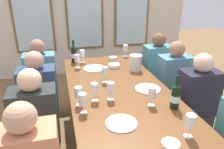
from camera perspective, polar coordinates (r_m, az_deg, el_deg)
ground_plane at (r=2.62m, az=1.38°, el=-18.24°), size 12.00×12.00×0.00m
back_wall_with_windows at (r=4.34m, az=-7.44°, el=18.97°), size 4.18×0.10×2.90m
dining_table at (r=2.24m, az=1.54°, el=-5.22°), size 0.98×2.10×0.74m
white_plate_0 at (r=1.68m, az=2.44°, el=-12.68°), size 0.24×0.24×0.01m
white_plate_1 at (r=2.71m, az=-4.73°, el=1.65°), size 0.27×0.27×0.01m
white_plate_2 at (r=2.21m, az=9.40°, el=-3.72°), size 0.25×0.25×0.01m
metal_pitcher at (r=2.64m, az=6.25°, el=3.12°), size 0.16×0.16×0.19m
wine_bottle_0 at (r=2.95m, az=-10.02°, el=5.37°), size 0.08×0.08×0.30m
wine_bottle_1 at (r=1.89m, az=16.37°, el=-5.45°), size 0.08×0.08×0.30m
tasting_bowl_0 at (r=1.49m, az=15.19°, el=-17.74°), size 0.12×0.12×0.05m
tasting_bowl_1 at (r=2.74m, az=0.54°, el=2.33°), size 0.15×0.15×0.05m
tasting_bowl_2 at (r=3.03m, az=0.23°, el=4.30°), size 0.11×0.11×0.04m
wine_glass_0 at (r=1.92m, az=-4.58°, el=-3.87°), size 0.07×0.07×0.17m
wine_glass_1 at (r=2.73m, az=-9.19°, el=4.13°), size 0.07×0.07×0.17m
wine_glass_2 at (r=1.93m, az=-0.35°, el=-3.65°), size 0.07×0.07×0.17m
wine_glass_3 at (r=2.91m, az=-7.84°, el=5.40°), size 0.07×0.07×0.17m
wine_glass_4 at (r=1.58m, az=19.92°, el=-11.75°), size 0.07×0.07×0.17m
wine_glass_5 at (r=1.76m, az=-7.68°, el=-6.70°), size 0.07×0.07×0.17m
wine_glass_6 at (r=3.15m, az=3.59°, el=6.80°), size 0.07×0.07×0.17m
wine_glass_7 at (r=2.29m, az=-1.89°, el=0.61°), size 0.07×0.07×0.17m
wine_glass_8 at (r=1.88m, az=10.51°, el=-4.81°), size 0.07×0.07×0.17m
wine_glass_9 at (r=1.87m, az=-8.79°, el=-4.91°), size 0.07×0.07×0.17m
seated_person_0 at (r=2.94m, az=-17.88°, el=-2.39°), size 0.38×0.24×1.11m
seated_person_1 at (r=3.21m, az=11.59°, el=0.41°), size 0.38×0.24×1.11m
seated_person_2 at (r=2.48m, az=-18.35°, el=-7.21°), size 0.38×0.24×1.11m
seated_person_3 at (r=2.83m, az=15.65°, el=-3.12°), size 0.38×0.24×1.11m
seated_person_6 at (r=2.07m, az=-19.01°, el=-13.87°), size 0.38×0.24×1.11m
seated_person_7 at (r=2.46m, az=21.22°, el=-7.89°), size 0.38×0.24×1.11m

